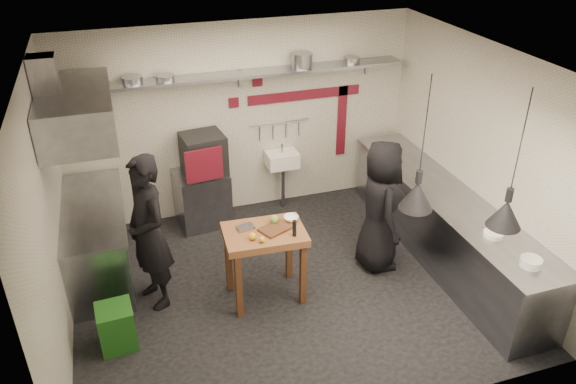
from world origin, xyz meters
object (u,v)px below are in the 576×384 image
object	(u,v)px
combi_oven	(204,154)
chef_left	(148,233)
chef_right	(380,206)
oven_stand	(202,198)
green_bin	(117,327)
prep_table	(265,264)

from	to	relation	value
combi_oven	chef_left	distance (m)	1.80
combi_oven	chef_right	size ratio (longest dim) A/B	0.34
oven_stand	chef_right	bearing A→B (deg)	-48.10
oven_stand	chef_right	world-z (taller)	chef_right
oven_stand	chef_left	world-z (taller)	chef_left
combi_oven	chef_left	xyz separation A→B (m)	(-0.92, -1.54, -0.15)
chef_left	green_bin	bearing A→B (deg)	-57.18
combi_oven	prep_table	xyz separation A→B (m)	(0.33, -1.87, -0.63)
combi_oven	green_bin	size ratio (longest dim) A/B	1.16
green_bin	combi_oven	bearing A→B (deg)	57.36
oven_stand	chef_right	distance (m)	2.63
oven_stand	prep_table	distance (m)	1.94
oven_stand	combi_oven	size ratio (longest dim) A/B	1.38
green_bin	prep_table	size ratio (longest dim) A/B	0.54
chef_right	prep_table	bearing A→B (deg)	105.90
oven_stand	chef_right	xyz separation A→B (m)	(1.95, -1.71, 0.46)
prep_table	chef_right	size ratio (longest dim) A/B	0.53
chef_right	combi_oven	bearing A→B (deg)	57.09
prep_table	chef_left	distance (m)	1.38
prep_table	chef_left	xyz separation A→B (m)	(-1.25, 0.33, 0.48)
prep_table	chef_right	bearing A→B (deg)	10.44
combi_oven	chef_right	bearing A→B (deg)	-48.57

